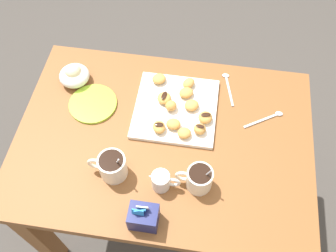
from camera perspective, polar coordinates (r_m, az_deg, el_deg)
The scene contains 26 objects.
ground_plane at distance 1.99m, azimuth -0.47°, elevation -12.30°, with size 8.00×8.00×0.00m, color #423D38.
dining_table at distance 1.45m, azimuth -0.64°, elevation -4.39°, with size 1.06×0.76×0.72m.
pastry_plate_square at distance 1.39m, azimuth 1.18°, elevation 2.70°, with size 0.30×0.30×0.02m, color silver.
coffee_mug_cream_left at distance 1.21m, azimuth 4.75°, elevation -8.02°, with size 0.12×0.09×0.13m.
coffee_mug_cream_right at distance 1.24m, azimuth -8.60°, elevation -6.09°, with size 0.13×0.09×0.14m.
cream_pitcher_white at distance 1.21m, azimuth -1.03°, elevation -8.38°, with size 0.10×0.06×0.07m.
sugar_caddy at distance 1.17m, azimuth -3.78°, elevation -13.75°, with size 0.09×0.07×0.11m.
ice_cream_bowl at distance 1.50m, azimuth -14.22°, elevation 7.63°, with size 0.12×0.12×0.09m.
saucer_lime_left at distance 1.44m, azimuth -11.45°, elevation 3.38°, with size 0.18×0.18×0.01m, color #9EC633.
loose_spoon_near_saucer at distance 1.48m, azimuth 9.18°, elevation 6.24°, with size 0.05×0.16×0.01m.
loose_spoon_by_plate at distance 1.42m, azimuth 15.09°, elevation 1.20°, with size 0.14×0.09×0.01m.
beignet_0 at distance 1.35m, azimuth 5.76°, elevation 1.32°, with size 0.05×0.05×0.03m, color #D19347.
chocolate_drizzle_0 at distance 1.33m, azimuth 5.83°, elevation 1.74°, with size 0.04×0.02×0.01m, color black.
beignet_1 at distance 1.32m, azimuth -1.38°, elevation -0.18°, with size 0.04×0.05×0.03m, color #D19347.
chocolate_drizzle_1 at distance 1.30m, azimuth -1.39°, elevation 0.23°, with size 0.03×0.02×0.01m, color black.
beignet_2 at distance 1.44m, azimuth 3.20°, elevation 6.57°, with size 0.05×0.04×0.03m, color #D19347.
beignet_3 at distance 1.39m, azimuth -0.59°, elevation 4.31°, with size 0.06×0.05×0.03m, color #D19347.
chocolate_drizzle_3 at distance 1.38m, azimuth -0.59°, elevation 4.72°, with size 0.04×0.02×0.01m, color black.
beignet_4 at distance 1.37m, azimuth 3.65°, elevation 3.19°, with size 0.05×0.05×0.03m, color #D19347.
beignet_5 at distance 1.41m, azimuth 2.81°, elevation 5.11°, with size 0.05×0.05×0.03m, color #D19347.
beignet_6 at distance 1.36m, azimuth 0.47°, elevation 3.12°, with size 0.04×0.04×0.04m, color #D19347.
beignet_7 at distance 1.32m, azimuth 4.91°, elevation -0.48°, with size 0.04×0.04×0.03m, color #D19347.
chocolate_drizzle_7 at distance 1.30m, azimuth 4.97°, elevation -0.04°, with size 0.03×0.01×0.01m, color black.
beignet_8 at distance 1.31m, azimuth 2.51°, elevation -1.09°, with size 0.05×0.05×0.03m, color #D19347.
beignet_9 at distance 1.45m, azimuth -1.38°, elevation 7.25°, with size 0.05×0.05×0.03m, color #D19347.
beignet_10 at distance 1.33m, azimuth 0.84°, elevation 0.31°, with size 0.05×0.05×0.03m, color #D19347.
Camera 1 is at (-0.12, 0.66, 1.87)m, focal length 39.70 mm.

